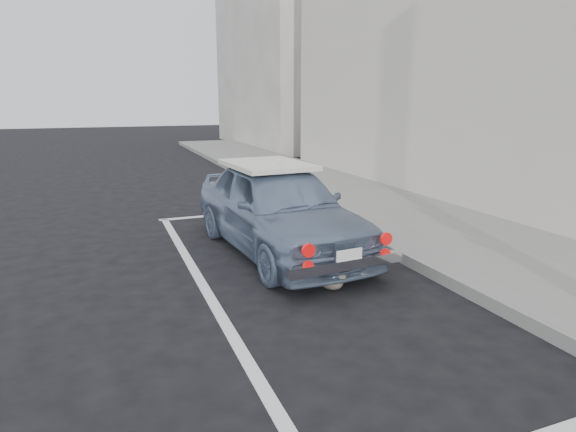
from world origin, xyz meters
The scene contains 7 objects.
ground centered at (0.00, 0.00, 0.00)m, with size 80.00×80.00×0.00m, color black.
sidewalk centered at (3.20, 2.00, 0.07)m, with size 2.80×40.00×0.15m, color slate.
building_far centered at (6.35, 20.00, 4.00)m, with size 3.50×10.00×8.00m, color #ACA59C.
pline_front centered at (0.50, 6.50, 0.00)m, with size 3.00×0.12×0.01m, color silver.
pline_side centered at (-0.90, 3.00, 0.00)m, with size 0.12×7.00×0.01m, color silver.
retro_coupe centered at (0.44, 3.97, 0.66)m, with size 1.82×3.95×1.31m.
cat centered at (0.50, 2.33, 0.12)m, with size 0.34×0.48×0.27m.
Camera 1 is at (-1.93, -2.45, 2.19)m, focal length 30.00 mm.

